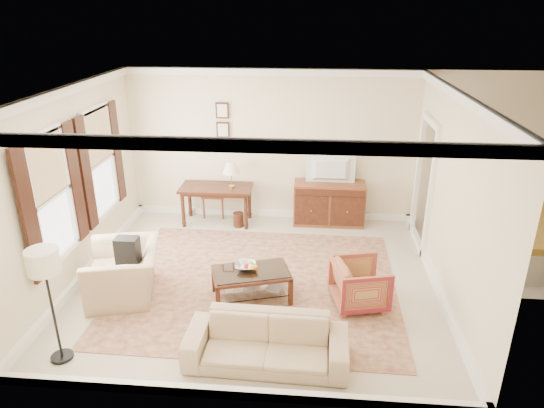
# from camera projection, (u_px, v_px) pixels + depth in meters

# --- Properties ---
(room_shell) EXTENTS (5.51, 5.01, 2.91)m
(room_shell) POSITION_uv_depth(u_px,v_px,m) (256.00, 122.00, 6.60)
(room_shell) COLOR beige
(room_shell) RESTS_ON ground
(annex_bedroom) EXTENTS (3.00, 2.70, 2.90)m
(annex_bedroom) POSITION_uv_depth(u_px,v_px,m) (531.00, 238.00, 8.11)
(annex_bedroom) COLOR beige
(annex_bedroom) RESTS_ON ground
(window_front) EXTENTS (0.12, 1.56, 1.80)m
(window_front) POSITION_uv_depth(u_px,v_px,m) (51.00, 198.00, 6.52)
(window_front) COLOR #CCB284
(window_front) RESTS_ON room_shell
(window_rear) EXTENTS (0.12, 1.56, 1.80)m
(window_rear) POSITION_uv_depth(u_px,v_px,m) (100.00, 162.00, 7.99)
(window_rear) COLOR #CCB284
(window_rear) RESTS_ON room_shell
(doorway) EXTENTS (0.10, 1.12, 2.25)m
(doorway) POSITION_uv_depth(u_px,v_px,m) (424.00, 186.00, 8.30)
(doorway) COLOR white
(doorway) RESTS_ON room_shell
(rug) EXTENTS (4.24, 3.65, 0.01)m
(rug) POSITION_uv_depth(u_px,v_px,m) (257.00, 283.00, 7.41)
(rug) COLOR maroon
(rug) RESTS_ON room_shell
(writing_desk) EXTENTS (1.36, 0.68, 0.75)m
(writing_desk) POSITION_uv_depth(u_px,v_px,m) (216.00, 192.00, 9.28)
(writing_desk) COLOR #482114
(writing_desk) RESTS_ON room_shell
(desk_chair) EXTENTS (0.49, 0.49, 1.05)m
(desk_chair) POSITION_uv_depth(u_px,v_px,m) (214.00, 191.00, 9.65)
(desk_chair) COLOR brown
(desk_chair) RESTS_ON room_shell
(desk_lamp) EXTENTS (0.32, 0.32, 0.50)m
(desk_lamp) POSITION_uv_depth(u_px,v_px,m) (231.00, 175.00, 9.11)
(desk_lamp) COLOR silver
(desk_lamp) RESTS_ON writing_desk
(framed_prints) EXTENTS (0.25, 0.04, 0.68)m
(framed_prints) POSITION_uv_depth(u_px,v_px,m) (223.00, 120.00, 9.15)
(framed_prints) COLOR #482114
(framed_prints) RESTS_ON room_shell
(sideboard) EXTENTS (1.35, 0.52, 0.83)m
(sideboard) POSITION_uv_depth(u_px,v_px,m) (329.00, 203.00, 9.33)
(sideboard) COLOR brown
(sideboard) RESTS_ON room_shell
(tv) EXTENTS (0.88, 0.51, 0.12)m
(tv) POSITION_uv_depth(u_px,v_px,m) (331.00, 161.00, 8.98)
(tv) COLOR black
(tv) RESTS_ON sideboard
(coffee_table) EXTENTS (1.22, 0.92, 0.46)m
(coffee_table) POSITION_uv_depth(u_px,v_px,m) (251.00, 277.00, 6.92)
(coffee_table) COLOR #482114
(coffee_table) RESTS_ON room_shell
(fruit_bowl) EXTENTS (0.42, 0.42, 0.10)m
(fruit_bowl) POSITION_uv_depth(u_px,v_px,m) (245.00, 265.00, 6.91)
(fruit_bowl) COLOR silver
(fruit_bowl) RESTS_ON coffee_table
(book_a) EXTENTS (0.20, 0.24, 0.38)m
(book_a) POSITION_uv_depth(u_px,v_px,m) (243.00, 288.00, 6.97)
(book_a) COLOR brown
(book_a) RESTS_ON coffee_table
(book_b) EXTENTS (0.27, 0.11, 0.38)m
(book_b) POSITION_uv_depth(u_px,v_px,m) (269.00, 285.00, 7.05)
(book_b) COLOR brown
(book_b) RESTS_ON coffee_table
(striped_armchair) EXTENTS (0.82, 0.85, 0.74)m
(striped_armchair) POSITION_uv_depth(u_px,v_px,m) (360.00, 282.00, 6.76)
(striped_armchair) COLOR maroon
(striped_armchair) RESTS_ON room_shell
(club_armchair) EXTENTS (0.99, 1.28, 1.00)m
(club_armchair) POSITION_uv_depth(u_px,v_px,m) (123.00, 264.00, 6.96)
(club_armchair) COLOR tan
(club_armchair) RESTS_ON room_shell
(backpack) EXTENTS (0.26, 0.35, 0.40)m
(backpack) POSITION_uv_depth(u_px,v_px,m) (127.00, 249.00, 6.87)
(backpack) COLOR black
(backpack) RESTS_ON club_armchair
(sofa) EXTENTS (1.92, 0.61, 0.75)m
(sofa) POSITION_uv_depth(u_px,v_px,m) (267.00, 336.00, 5.66)
(sofa) COLOR tan
(sofa) RESTS_ON room_shell
(floor_lamp) EXTENTS (0.36, 0.36, 1.47)m
(floor_lamp) POSITION_uv_depth(u_px,v_px,m) (44.00, 270.00, 5.39)
(floor_lamp) COLOR black
(floor_lamp) RESTS_ON room_shell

